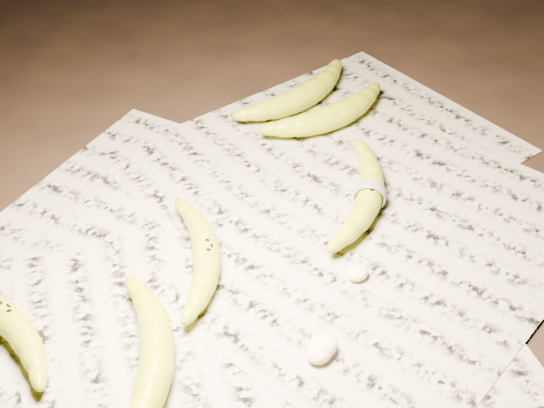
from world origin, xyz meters
TOP-DOWN VIEW (x-y plane):
  - ground at (0.00, 0.00)m, footprint 3.00×3.00m
  - newspaper_patch at (-0.02, -0.04)m, footprint 0.90×0.70m
  - banana_left_a at (-0.33, 0.05)m, footprint 0.09×0.20m
  - banana_left_b at (-0.22, -0.11)m, footprint 0.16×0.20m
  - banana_center at (-0.09, -0.01)m, footprint 0.14×0.19m
  - banana_taped at (0.15, -0.05)m, footprint 0.20×0.18m
  - banana_upper_a at (0.24, 0.21)m, footprint 0.21×0.09m
  - banana_upper_b at (0.24, 0.13)m, footprint 0.20×0.08m
  - measuring_tape at (0.15, -0.05)m, footprint 0.03×0.04m
  - flesh_chunk_a at (-0.07, -0.20)m, footprint 0.04×0.03m
  - flesh_chunk_b at (-0.08, -0.21)m, footprint 0.03×0.03m
  - flesh_chunk_c at (0.04, -0.14)m, footprint 0.03×0.02m

SIDE VIEW (x-z plane):
  - ground at x=0.00m, z-range 0.00..0.00m
  - newspaper_patch at x=-0.02m, z-range 0.00..0.01m
  - flesh_chunk_c at x=0.04m, z-range 0.01..0.02m
  - flesh_chunk_b at x=-0.08m, z-range 0.01..0.03m
  - flesh_chunk_a at x=-0.07m, z-range 0.01..0.03m
  - banana_left_a at x=-0.33m, z-range 0.01..0.04m
  - banana_center at x=-0.09m, z-range 0.01..0.04m
  - banana_taped at x=0.15m, z-range 0.01..0.04m
  - measuring_tape at x=0.15m, z-range 0.00..0.05m
  - banana_left_b at x=-0.22m, z-range 0.01..0.05m
  - banana_upper_b at x=0.24m, z-range 0.01..0.05m
  - banana_upper_a at x=0.24m, z-range 0.01..0.05m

